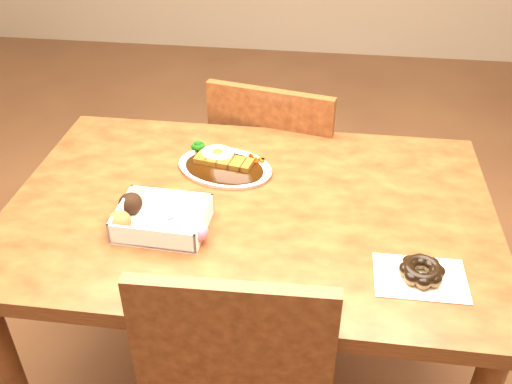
# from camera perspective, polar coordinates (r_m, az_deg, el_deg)

# --- Properties ---
(table) EXTENTS (1.20, 0.80, 0.75)m
(table) POSITION_cam_1_polar(r_m,az_deg,el_deg) (1.48, -0.57, -4.32)
(table) COLOR #4F220F
(table) RESTS_ON ground
(chair_far) EXTENTS (0.50, 0.50, 0.87)m
(chair_far) POSITION_cam_1_polar(r_m,az_deg,el_deg) (2.01, 2.34, 1.39)
(chair_far) COLOR #4F220F
(chair_far) RESTS_ON ground
(katsu_curry_plate) EXTENTS (0.30, 0.25, 0.05)m
(katsu_curry_plate) POSITION_cam_1_polar(r_m,az_deg,el_deg) (1.55, -3.24, 2.76)
(katsu_curry_plate) COLOR white
(katsu_curry_plate) RESTS_ON table
(donut_box) EXTENTS (0.24, 0.17, 0.06)m
(donut_box) POSITION_cam_1_polar(r_m,az_deg,el_deg) (1.34, -9.62, -2.60)
(donut_box) COLOR white
(donut_box) RESTS_ON table
(pon_de_ring) EXTENTS (0.19, 0.14, 0.04)m
(pon_de_ring) POSITION_cam_1_polar(r_m,az_deg,el_deg) (1.25, 16.23, -7.64)
(pon_de_ring) COLOR silver
(pon_de_ring) RESTS_ON table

